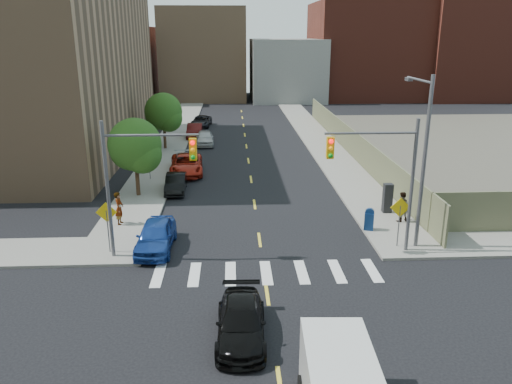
{
  "coord_description": "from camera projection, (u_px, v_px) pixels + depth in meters",
  "views": [
    {
      "loc": [
        -1.43,
        -17.38,
        10.86
      ],
      "look_at": [
        -0.08,
        10.44,
        2.0
      ],
      "focal_mm": 35.0,
      "sensor_mm": 36.0,
      "label": 1
    }
  ],
  "objects": [
    {
      "name": "bg_bldg_midwest",
      "position": [
        204.0,
        54.0,
        85.88
      ],
      "size": [
        14.0,
        16.0,
        15.0
      ],
      "primitive_type": "cube",
      "color": "#8C6B4C",
      "rests_on": "ground"
    },
    {
      "name": "parked_car_grey",
      "position": [
        201.0,
        121.0,
        60.92
      ],
      "size": [
        2.57,
        4.83,
        1.29
      ],
      "primitive_type": "imported",
      "rotation": [
        0.0,
        0.0,
        -0.09
      ],
      "color": "black",
      "rests_on": "ground"
    },
    {
      "name": "bg_bldg_center",
      "position": [
        286.0,
        69.0,
        85.38
      ],
      "size": [
        12.0,
        16.0,
        10.0
      ],
      "primitive_type": "cube",
      "color": "gray",
      "rests_on": "ground"
    },
    {
      "name": "building_nw",
      "position": [
        3.0,
        67.0,
        45.01
      ],
      "size": [
        22.0,
        30.0,
        16.0
      ],
      "primitive_type": "cube",
      "color": "#8C6B4C",
      "rests_on": "ground"
    },
    {
      "name": "sidewalk_ne",
      "position": [
        309.0,
        128.0,
        59.74
      ],
      "size": [
        3.5,
        73.0,
        0.15
      ],
      "primitive_type": "cube",
      "color": "gray",
      "rests_on": "ground"
    },
    {
      "name": "bg_bldg_west",
      "position": [
        109.0,
        64.0,
        83.69
      ],
      "size": [
        14.0,
        18.0,
        12.0
      ],
      "primitive_type": "cube",
      "color": "#592319",
      "rests_on": "ground"
    },
    {
      "name": "mailbox",
      "position": [
        369.0,
        219.0,
        28.36
      ],
      "size": [
        0.62,
        0.54,
        1.29
      ],
      "rotation": [
        0.0,
        0.0,
        -0.3
      ],
      "color": "navy",
      "rests_on": "sidewalk_ne"
    },
    {
      "name": "streetlight_ne",
      "position": [
        422.0,
        150.0,
        25.27
      ],
      "size": [
        0.25,
        3.7,
        9.0
      ],
      "color": "#59595E",
      "rests_on": "ground"
    },
    {
      "name": "parked_car_red",
      "position": [
        186.0,
        164.0,
        40.31
      ],
      "size": [
        2.92,
        5.69,
        1.54
      ],
      "primitive_type": "imported",
      "rotation": [
        0.0,
        0.0,
        0.07
      ],
      "color": "#A72010",
      "rests_on": "ground"
    },
    {
      "name": "parked_car_maroon",
      "position": [
        195.0,
        131.0,
        54.3
      ],
      "size": [
        1.65,
        4.59,
        1.51
      ],
      "primitive_type": "imported",
      "rotation": [
        0.0,
        0.0,
        0.01
      ],
      "color": "#460F0E",
      "rests_on": "ground"
    },
    {
      "name": "warn_sign_nw",
      "position": [
        107.0,
        218.0,
        25.12
      ],
      "size": [
        1.06,
        0.06,
        2.83
      ],
      "color": "#59595E",
      "rests_on": "ground"
    },
    {
      "name": "payphone",
      "position": [
        388.0,
        198.0,
        31.09
      ],
      "size": [
        0.56,
        0.47,
        1.85
      ],
      "primitive_type": "cube",
      "rotation": [
        0.0,
        0.0,
        0.03
      ],
      "color": "black",
      "rests_on": "sidewalk_ne"
    },
    {
      "name": "fence_north",
      "position": [
        350.0,
        141.0,
        46.62
      ],
      "size": [
        0.12,
        44.0,
        2.5
      ],
      "primitive_type": "cube",
      "color": "#646546",
      "rests_on": "ground"
    },
    {
      "name": "parked_car_blue",
      "position": [
        156.0,
        236.0,
        26.07
      ],
      "size": [
        1.9,
        4.56,
        1.54
      ],
      "primitive_type": "imported",
      "rotation": [
        0.0,
        0.0,
        -0.02
      ],
      "color": "navy",
      "rests_on": "ground"
    },
    {
      "name": "warn_sign_midwest",
      "position": [
        149.0,
        156.0,
        37.97
      ],
      "size": [
        1.06,
        0.06,
        2.83
      ],
      "color": "#59595E",
      "rests_on": "ground"
    },
    {
      "name": "parked_car_white",
      "position": [
        205.0,
        138.0,
        50.72
      ],
      "size": [
        1.93,
        4.39,
        1.47
      ],
      "primitive_type": "imported",
      "rotation": [
        0.0,
        0.0,
        0.05
      ],
      "color": "#B8B8B8",
      "rests_on": "ground"
    },
    {
      "name": "pedestrian_west",
      "position": [
        119.0,
        208.0,
        29.13
      ],
      "size": [
        0.5,
        0.73,
        1.95
      ],
      "primitive_type": "imported",
      "rotation": [
        0.0,
        0.0,
        1.52
      ],
      "color": "gray",
      "rests_on": "sidewalk_nw"
    },
    {
      "name": "pedestrian_east",
      "position": [
        401.0,
        207.0,
        29.58
      ],
      "size": [
        1.05,
        0.93,
        1.82
      ],
      "primitive_type": "imported",
      "rotation": [
        0.0,
        0.0,
        3.46
      ],
      "color": "gray",
      "rests_on": "sidewalk_ne"
    },
    {
      "name": "warn_sign_ne",
      "position": [
        400.0,
        213.0,
        25.82
      ],
      "size": [
        1.06,
        0.06,
        2.83
      ],
      "color": "#59595E",
      "rests_on": "ground"
    },
    {
      "name": "parked_car_silver",
      "position": [
        184.0,
        162.0,
        41.47
      ],
      "size": [
        2.24,
        4.6,
        1.29
      ],
      "primitive_type": "imported",
      "rotation": [
        0.0,
        0.0,
        0.1
      ],
      "color": "#A3A5AA",
      "rests_on": "ground"
    },
    {
      "name": "bg_bldg_east",
      "position": [
        365.0,
        51.0,
        87.03
      ],
      "size": [
        18.0,
        18.0,
        16.0
      ],
      "primitive_type": "cube",
      "color": "#592319",
      "rests_on": "ground"
    },
    {
      "name": "bg_bldg_fareast",
      "position": [
        460.0,
        45.0,
        85.56
      ],
      "size": [
        14.0,
        16.0,
        18.0
      ],
      "primitive_type": "cube",
      "color": "#592319",
      "rests_on": "ground"
    },
    {
      "name": "parked_car_black",
      "position": [
        176.0,
        183.0,
        35.67
      ],
      "size": [
        1.49,
        3.99,
        1.3
      ],
      "primitive_type": "imported",
      "rotation": [
        0.0,
        0.0,
        0.03
      ],
      "color": "black",
      "rests_on": "ground"
    },
    {
      "name": "smokestack",
      "position": [
        487.0,
        14.0,
        84.23
      ],
      "size": [
        1.8,
        1.8,
        28.0
      ],
      "primitive_type": "cylinder",
      "color": "#8C6B4C",
      "rests_on": "ground"
    },
    {
      "name": "signal_ne",
      "position": [
        383.0,
        169.0,
        24.52
      ],
      "size": [
        4.59,
        0.3,
        7.0
      ],
      "color": "#59595E",
      "rests_on": "ground"
    },
    {
      "name": "ground",
      "position": [
        271.0,
        319.0,
        19.9
      ],
      "size": [
        160.0,
        160.0,
        0.0
      ],
      "primitive_type": "plane",
      "color": "black",
      "rests_on": "ground"
    },
    {
      "name": "tree_west_far",
      "position": [
        164.0,
        114.0,
        48.02
      ],
      "size": [
        3.66,
        3.64,
        5.52
      ],
      "color": "#332114",
      "rests_on": "ground"
    },
    {
      "name": "sidewalk_nw",
      "position": [
        179.0,
        129.0,
        59.02
      ],
      "size": [
        3.5,
        73.0,
        0.15
      ],
      "primitive_type": "cube",
      "color": "gray",
      "rests_on": "ground"
    },
    {
      "name": "signal_nw",
      "position": [
        138.0,
        172.0,
        23.96
      ],
      "size": [
        4.59,
        0.3,
        7.0
      ],
      "color": "#59595E",
      "rests_on": "ground"
    },
    {
      "name": "black_sedan",
      "position": [
        241.0,
        322.0,
        18.49
      ],
      "size": [
        1.93,
        4.51,
        1.3
      ],
      "primitive_type": "imported",
      "rotation": [
        0.0,
        0.0,
        -0.03
      ],
      "color": "black",
      "rests_on": "ground"
    },
    {
      "name": "tree_west_near",
      "position": [
        135.0,
        148.0,
        33.75
      ],
      "size": [
        3.66,
        3.64,
        5.52
      ],
      "color": "#332114",
      "rests_on": "ground"
    }
  ]
}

